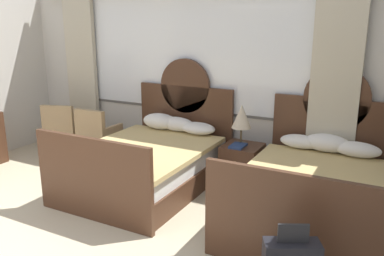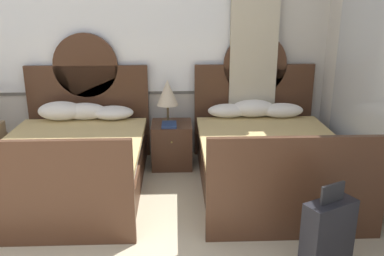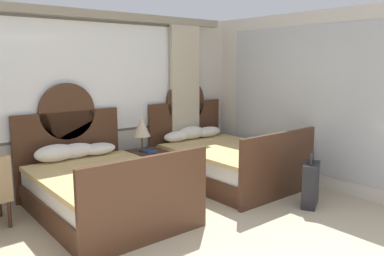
# 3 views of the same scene
# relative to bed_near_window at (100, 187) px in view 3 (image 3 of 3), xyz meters

# --- Properties ---
(wall_back_window) EXTENTS (6.12, 0.22, 2.70)m
(wall_back_window) POSITION_rel_bed_near_window_xyz_m (0.07, 1.08, 1.09)
(wall_back_window) COLOR beige
(wall_back_window) RESTS_ON ground_plane
(wall_right_mirror) EXTENTS (0.08, 4.80, 2.70)m
(wall_right_mirror) POSITION_rel_bed_near_window_xyz_m (3.16, -1.30, 1.00)
(wall_right_mirror) COLOR beige
(wall_right_mirror) RESTS_ON ground_plane
(bed_near_window) EXTENTS (1.57, 2.18, 1.64)m
(bed_near_window) POSITION_rel_bed_near_window_xyz_m (0.00, 0.00, 0.00)
(bed_near_window) COLOR #472B1C
(bed_near_window) RESTS_ON ground_plane
(bed_near_mirror) EXTENTS (1.57, 2.18, 1.64)m
(bed_near_mirror) POSITION_rel_bed_near_window_xyz_m (2.18, -0.01, -0.00)
(bed_near_mirror) COLOR #472B1C
(bed_near_mirror) RESTS_ON ground_plane
(nightstand_between_beds) EXTENTS (0.50, 0.52, 0.56)m
(nightstand_between_beds) POSITION_rel_bed_near_window_xyz_m (1.09, 0.61, -0.07)
(nightstand_between_beds) COLOR #472B1C
(nightstand_between_beds) RESTS_ON ground_plane
(table_lamp_on_nightstand) EXTENTS (0.27, 0.27, 0.54)m
(table_lamp_on_nightstand) POSITION_rel_bed_near_window_xyz_m (1.05, 0.66, 0.58)
(table_lamp_on_nightstand) COLOR brown
(table_lamp_on_nightstand) RESTS_ON nightstand_between_beds
(book_on_nightstand) EXTENTS (0.18, 0.26, 0.03)m
(book_on_nightstand) POSITION_rel_bed_near_window_xyz_m (1.06, 0.51, 0.22)
(book_on_nightstand) COLOR navy
(book_on_nightstand) RESTS_ON nightstand_between_beds
(suitcase_on_floor) EXTENTS (0.45, 0.35, 0.74)m
(suitcase_on_floor) POSITION_rel_bed_near_window_xyz_m (2.31, -1.57, -0.05)
(suitcase_on_floor) COLOR black
(suitcase_on_floor) RESTS_ON ground_plane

